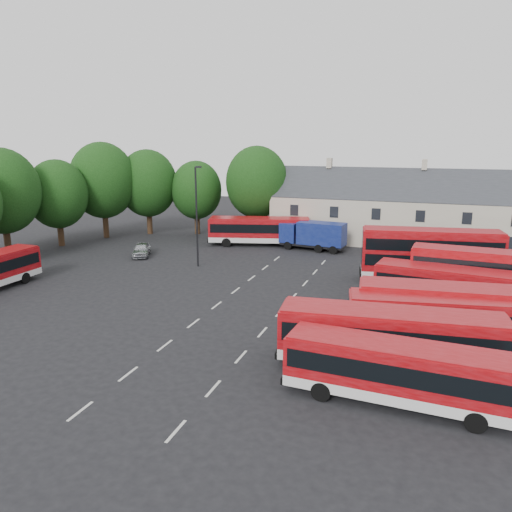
# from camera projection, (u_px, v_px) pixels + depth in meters

# --- Properties ---
(ground) EXTENTS (140.00, 140.00, 0.00)m
(ground) POSITION_uv_depth(u_px,v_px,m) (206.00, 314.00, 36.14)
(ground) COLOR black
(ground) RESTS_ON ground
(lane_markings) EXTENTS (5.15, 33.80, 0.01)m
(lane_markings) POSITION_uv_depth(u_px,v_px,m) (247.00, 309.00, 37.18)
(lane_markings) COLOR beige
(lane_markings) RESTS_ON ground
(treeline) EXTENTS (29.92, 32.59, 12.01)m
(treeline) POSITION_uv_depth(u_px,v_px,m) (113.00, 188.00, 58.98)
(treeline) COLOR black
(treeline) RESTS_ON ground
(terrace_houses) EXTENTS (35.70, 7.13, 10.06)m
(terrace_houses) POSITION_uv_depth(u_px,v_px,m) (421.00, 213.00, 58.42)
(terrace_houses) COLOR beige
(terrace_houses) RESTS_ON ground
(bus_row_a) EXTENTS (10.90, 3.19, 3.04)m
(bus_row_a) POSITION_uv_depth(u_px,v_px,m) (399.00, 369.00, 23.47)
(bus_row_a) COLOR silver
(bus_row_a) RESTS_ON ground
(bus_row_b) EXTENTS (12.18, 3.89, 3.39)m
(bus_row_b) POSITION_uv_depth(u_px,v_px,m) (390.00, 335.00, 27.03)
(bus_row_b) COLOR silver
(bus_row_b) RESTS_ON ground
(bus_row_c) EXTENTS (11.47, 4.36, 3.17)m
(bus_row_c) POSITION_uv_depth(u_px,v_px,m) (443.00, 317.00, 29.98)
(bus_row_c) COLOR silver
(bus_row_c) RESTS_ON ground
(bus_row_d) EXTENTS (12.30, 4.01, 3.42)m
(bus_row_d) POSITION_uv_depth(u_px,v_px,m) (457.00, 307.00, 31.32)
(bus_row_d) COLOR silver
(bus_row_d) RESTS_ON ground
(bus_row_e) EXTENTS (11.84, 4.27, 3.27)m
(bus_row_e) POSITION_uv_depth(u_px,v_px,m) (457.00, 287.00, 36.01)
(bus_row_e) COLOR silver
(bus_row_e) RESTS_ON ground
(bus_dd_south) EXTENTS (10.57, 3.18, 4.27)m
(bus_dd_south) POSITION_uv_depth(u_px,v_px,m) (483.00, 274.00, 37.55)
(bus_dd_south) COLOR silver
(bus_dd_south) RESTS_ON ground
(bus_dd_north) EXTENTS (11.91, 4.34, 4.77)m
(bus_dd_north) POSITION_uv_depth(u_px,v_px,m) (431.00, 253.00, 43.24)
(bus_dd_north) COLOR silver
(bus_dd_north) RESTS_ON ground
(bus_north) EXTENTS (12.04, 5.56, 3.32)m
(bus_north) POSITION_uv_depth(u_px,v_px,m) (259.00, 229.00, 58.74)
(bus_north) COLOR silver
(bus_north) RESTS_ON ground
(box_truck) EXTENTS (7.60, 3.22, 3.23)m
(box_truck) POSITION_uv_depth(u_px,v_px,m) (314.00, 234.00, 56.34)
(box_truck) COLOR black
(box_truck) RESTS_ON ground
(silver_car) EXTENTS (3.29, 4.53, 1.43)m
(silver_car) POSITION_uv_depth(u_px,v_px,m) (141.00, 250.00, 53.66)
(silver_car) COLOR #A6A8AE
(silver_car) RESTS_ON ground
(lamppost) EXTENTS (0.68, 0.40, 9.83)m
(lamppost) POSITION_uv_depth(u_px,v_px,m) (197.00, 214.00, 48.40)
(lamppost) COLOR black
(lamppost) RESTS_ON ground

